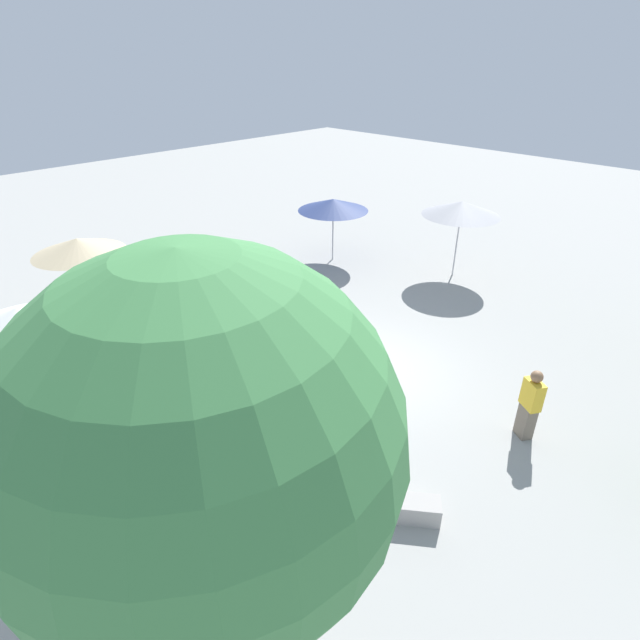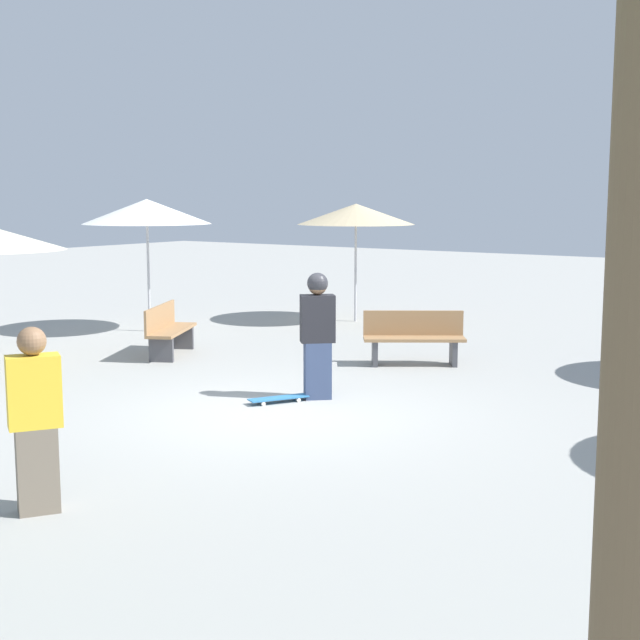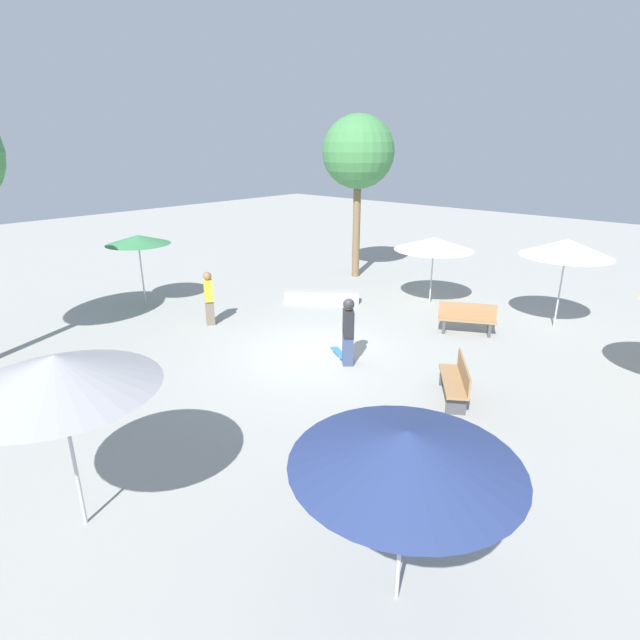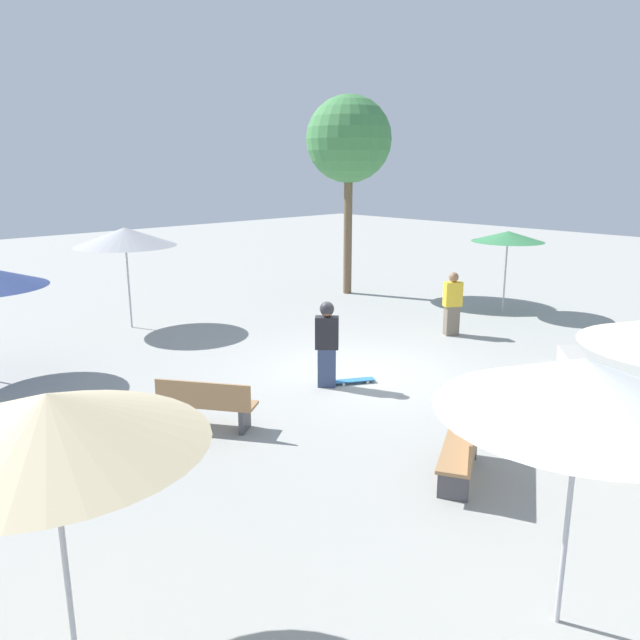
{
  "view_description": "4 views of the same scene",
  "coord_description": "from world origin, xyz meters",
  "px_view_note": "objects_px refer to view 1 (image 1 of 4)",
  "views": [
    {
      "loc": [
        8.17,
        6.47,
        7.11
      ],
      "look_at": [
        0.26,
        -1.29,
        1.01
      ],
      "focal_mm": 28.0,
      "sensor_mm": 36.0,
      "label": 1
    },
    {
      "loc": [
        -6.6,
        8.54,
        2.68
      ],
      "look_at": [
        0.23,
        -1.28,
        1.0
      ],
      "focal_mm": 50.0,
      "sensor_mm": 36.0,
      "label": 2
    },
    {
      "loc": [
        -8.77,
        -7.92,
        5.16
      ],
      "look_at": [
        -0.44,
        -0.48,
        1.16
      ],
      "focal_mm": 28.0,
      "sensor_mm": 36.0,
      "label": 3
    },
    {
      "loc": [
        8.24,
        -8.96,
        4.2
      ],
      "look_at": [
        -0.43,
        -0.68,
        1.19
      ],
      "focal_mm": 35.0,
      "sensor_mm": 36.0,
      "label": 4
    }
  ],
  "objects_px": {
    "shade_umbrella_tan": "(78,246)",
    "shade_umbrella_cream": "(138,413)",
    "bench_near": "(262,307)",
    "shade_umbrella_grey": "(461,208)",
    "palm_tree_center_right": "(205,447)",
    "bench_far": "(177,387)",
    "bystander_watching": "(530,404)",
    "shade_umbrella_navy": "(333,205)",
    "shade_umbrella_white": "(19,319)",
    "skater_main": "(335,325)",
    "concrete_ledge": "(365,504)",
    "skateboard": "(342,365)"
  },
  "relations": [
    {
      "from": "skateboard",
      "to": "shade_umbrella_grey",
      "type": "xyz_separation_m",
      "value": [
        -7.03,
        -1.11,
        2.33
      ]
    },
    {
      "from": "shade_umbrella_tan",
      "to": "shade_umbrella_navy",
      "type": "height_order",
      "value": "shade_umbrella_tan"
    },
    {
      "from": "skateboard",
      "to": "palm_tree_center_right",
      "type": "height_order",
      "value": "palm_tree_center_right"
    },
    {
      "from": "skater_main",
      "to": "palm_tree_center_right",
      "type": "distance_m",
      "value": 9.39
    },
    {
      "from": "shade_umbrella_grey",
      "to": "shade_umbrella_cream",
      "type": "xyz_separation_m",
      "value": [
        12.48,
        1.64,
        -0.36
      ]
    },
    {
      "from": "bench_far",
      "to": "shade_umbrella_navy",
      "type": "bearing_deg",
      "value": 83.5
    },
    {
      "from": "shade_umbrella_grey",
      "to": "shade_umbrella_tan",
      "type": "xyz_separation_m",
      "value": [
        10.28,
        -5.82,
        -0.11
      ]
    },
    {
      "from": "bench_far",
      "to": "shade_umbrella_white",
      "type": "relative_size",
      "value": 0.62
    },
    {
      "from": "shade_umbrella_tan",
      "to": "shade_umbrella_navy",
      "type": "distance_m",
      "value": 8.55
    },
    {
      "from": "bench_near",
      "to": "shade_umbrella_grey",
      "type": "height_order",
      "value": "shade_umbrella_grey"
    },
    {
      "from": "shade_umbrella_white",
      "to": "shade_umbrella_navy",
      "type": "distance_m",
      "value": 11.09
    },
    {
      "from": "concrete_ledge",
      "to": "bench_near",
      "type": "height_order",
      "value": "bench_near"
    },
    {
      "from": "shade_umbrella_cream",
      "to": "bystander_watching",
      "type": "bearing_deg",
      "value": 148.31
    },
    {
      "from": "skateboard",
      "to": "shade_umbrella_tan",
      "type": "bearing_deg",
      "value": -125.43
    },
    {
      "from": "bench_far",
      "to": "bystander_watching",
      "type": "distance_m",
      "value": 7.51
    },
    {
      "from": "skater_main",
      "to": "shade_umbrella_tan",
      "type": "xyz_separation_m",
      "value": [
        3.52,
        -6.43,
        1.38
      ]
    },
    {
      "from": "shade_umbrella_grey",
      "to": "palm_tree_center_right",
      "type": "relative_size",
      "value": 0.43
    },
    {
      "from": "concrete_ledge",
      "to": "palm_tree_center_right",
      "type": "distance_m",
      "value": 5.94
    },
    {
      "from": "skateboard",
      "to": "shade_umbrella_cream",
      "type": "height_order",
      "value": "shade_umbrella_cream"
    },
    {
      "from": "palm_tree_center_right",
      "to": "concrete_ledge",
      "type": "bearing_deg",
      "value": -159.63
    },
    {
      "from": "shade_umbrella_white",
      "to": "bystander_watching",
      "type": "xyz_separation_m",
      "value": [
        -6.61,
        7.79,
        -1.56
      ]
    },
    {
      "from": "bench_near",
      "to": "shade_umbrella_white",
      "type": "bearing_deg",
      "value": -35.29
    },
    {
      "from": "shade_umbrella_navy",
      "to": "skater_main",
      "type": "bearing_deg",
      "value": 43.79
    },
    {
      "from": "bystander_watching",
      "to": "concrete_ledge",
      "type": "bearing_deg",
      "value": -73.42
    },
    {
      "from": "shade_umbrella_grey",
      "to": "shade_umbrella_white",
      "type": "bearing_deg",
      "value": -10.16
    },
    {
      "from": "shade_umbrella_white",
      "to": "shade_umbrella_grey",
      "type": "distance_m",
      "value": 13.08
    },
    {
      "from": "concrete_ledge",
      "to": "bystander_watching",
      "type": "distance_m",
      "value": 4.0
    },
    {
      "from": "shade_umbrella_grey",
      "to": "skateboard",
      "type": "bearing_deg",
      "value": 8.97
    },
    {
      "from": "concrete_ledge",
      "to": "shade_umbrella_white",
      "type": "bearing_deg",
      "value": -67.32
    },
    {
      "from": "bench_near",
      "to": "shade_umbrella_grey",
      "type": "xyz_separation_m",
      "value": [
        -6.87,
        2.21,
        1.96
      ]
    },
    {
      "from": "shade_umbrella_grey",
      "to": "bench_far",
      "type": "bearing_deg",
      "value": -3.15
    },
    {
      "from": "shade_umbrella_tan",
      "to": "shade_umbrella_navy",
      "type": "xyz_separation_m",
      "value": [
        -8.35,
        1.79,
        -0.18
      ]
    },
    {
      "from": "skater_main",
      "to": "palm_tree_center_right",
      "type": "bearing_deg",
      "value": -6.81
    },
    {
      "from": "concrete_ledge",
      "to": "bench_far",
      "type": "xyz_separation_m",
      "value": [
        0.6,
        -4.99,
        0.23
      ]
    },
    {
      "from": "shade_umbrella_tan",
      "to": "palm_tree_center_right",
      "type": "height_order",
      "value": "palm_tree_center_right"
    },
    {
      "from": "skateboard",
      "to": "bench_far",
      "type": "relative_size",
      "value": 0.49
    },
    {
      "from": "shade_umbrella_grey",
      "to": "concrete_ledge",
      "type": "bearing_deg",
      "value": 23.63
    },
    {
      "from": "palm_tree_center_right",
      "to": "bystander_watching",
      "type": "height_order",
      "value": "palm_tree_center_right"
    },
    {
      "from": "shade_umbrella_tan",
      "to": "shade_umbrella_cream",
      "type": "distance_m",
      "value": 7.78
    },
    {
      "from": "skateboard",
      "to": "skater_main",
      "type": "bearing_deg",
      "value": -179.3
    },
    {
      "from": "bench_near",
      "to": "bench_far",
      "type": "bearing_deg",
      "value": -11.24
    },
    {
      "from": "shade_umbrella_grey",
      "to": "shade_umbrella_tan",
      "type": "relative_size",
      "value": 1.05
    },
    {
      "from": "concrete_ledge",
      "to": "palm_tree_center_right",
      "type": "relative_size",
      "value": 0.37
    },
    {
      "from": "bystander_watching",
      "to": "skater_main",
      "type": "bearing_deg",
      "value": -141.8
    },
    {
      "from": "bench_far",
      "to": "palm_tree_center_right",
      "type": "xyz_separation_m",
      "value": [
        2.96,
        6.31,
        4.33
      ]
    },
    {
      "from": "shade_umbrella_white",
      "to": "shade_umbrella_tan",
      "type": "xyz_separation_m",
      "value": [
        -2.6,
        -3.51,
        -0.08
      ]
    },
    {
      "from": "shade_umbrella_cream",
      "to": "bench_near",
      "type": "bearing_deg",
      "value": -145.59
    },
    {
      "from": "bench_near",
      "to": "shade_umbrella_navy",
      "type": "height_order",
      "value": "shade_umbrella_navy"
    },
    {
      "from": "shade_umbrella_cream",
      "to": "bench_far",
      "type": "bearing_deg",
      "value": -129.27
    },
    {
      "from": "skateboard",
      "to": "concrete_ledge",
      "type": "relative_size",
      "value": 0.35
    }
  ]
}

